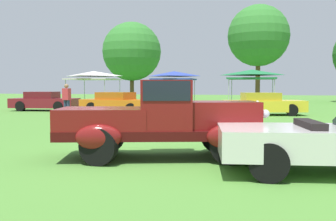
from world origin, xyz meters
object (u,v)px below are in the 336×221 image
feature_pickup_truck (162,119)px  canopy_tent_left_field (94,75)px  spectator_near_truck (67,99)px  show_car_burgundy (44,101)px  show_car_orange (117,103)px  show_car_yellow (263,104)px  canopy_tent_right_field (252,74)px  canopy_tent_center_field (174,75)px

feature_pickup_truck → canopy_tent_left_field: (-10.06, 18.39, 1.56)m
feature_pickup_truck → spectator_near_truck: size_ratio=2.72×
show_car_burgundy → canopy_tent_left_field: (1.21, 4.87, 1.83)m
show_car_orange → show_car_yellow: same height
show_car_orange → canopy_tent_right_field: 9.70m
show_car_yellow → show_car_orange: bearing=-177.7°
spectator_near_truck → canopy_tent_left_field: canopy_tent_left_field is taller
feature_pickup_truck → show_car_orange: bearing=115.1°
spectator_near_truck → canopy_tent_left_field: size_ratio=0.50×
spectator_near_truck → canopy_tent_right_field: bearing=43.6°
feature_pickup_truck → canopy_tent_center_field: canopy_tent_center_field is taller
canopy_tent_right_field → show_car_yellow: bearing=-82.7°
show_car_burgundy → show_car_yellow: bearing=-2.1°
feature_pickup_truck → canopy_tent_center_field: (-4.18, 19.99, 1.56)m
show_car_burgundy → show_car_yellow: same height
show_car_orange → canopy_tent_right_field: bearing=37.3°
feature_pickup_truck → show_car_burgundy: 17.61m
canopy_tent_left_field → canopy_tent_center_field: (5.88, 1.60, -0.00)m
feature_pickup_truck → canopy_tent_left_field: 21.02m
show_car_burgundy → spectator_near_truck: 5.32m
spectator_near_truck → canopy_tent_left_field: (-2.48, 8.70, 1.51)m
canopy_tent_left_field → canopy_tent_right_field: size_ratio=1.05×
show_car_burgundy → feature_pickup_truck: bearing=-50.2°
feature_pickup_truck → show_car_orange: 14.02m
spectator_near_truck → canopy_tent_left_field: 9.17m
spectator_near_truck → canopy_tent_center_field: bearing=71.7°
show_car_yellow → spectator_near_truck: (-9.91, -3.33, 0.31)m
canopy_tent_center_field → show_car_burgundy: bearing=-137.6°
canopy_tent_center_field → show_car_yellow: bearing=-47.0°
spectator_near_truck → canopy_tent_right_field: 12.81m
show_car_orange → spectator_near_truck: 3.43m
spectator_near_truck → canopy_tent_center_field: (3.41, 10.30, 1.51)m
feature_pickup_truck → spectator_near_truck: feature_pickup_truck is taller
spectator_near_truck → show_car_burgundy: bearing=133.9°
show_car_orange → canopy_tent_left_field: size_ratio=1.39×
feature_pickup_truck → spectator_near_truck: (-7.58, 9.69, 0.05)m
canopy_tent_right_field → show_car_orange: bearing=-142.7°
show_car_yellow → show_car_burgundy: bearing=177.9°
show_car_orange → canopy_tent_left_field: canopy_tent_left_field is taller
feature_pickup_truck → show_car_yellow: 13.23m
canopy_tent_right_field → canopy_tent_center_field: bearing=165.2°
show_car_orange → canopy_tent_center_field: size_ratio=1.55×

